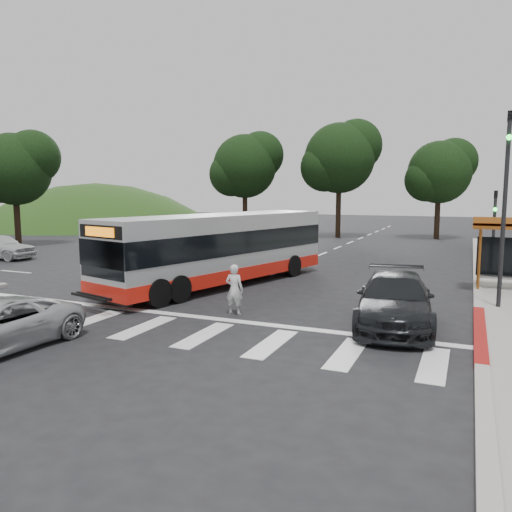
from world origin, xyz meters
The scene contains 14 objects.
ground centered at (0.00, 0.00, 0.00)m, with size 140.00×140.00×0.00m, color black.
curb_east centered at (9.00, 8.00, 0.07)m, with size 0.30×40.00×0.15m, color #9E9991.
curb_east_red centered at (9.00, -2.00, 0.08)m, with size 0.32×6.00×0.15m, color maroon.
hillside_nw centered at (-32.00, 30.00, 0.00)m, with size 44.00×44.00×10.00m, color #1E3A12.
crosswalk_ladder centered at (0.00, -5.00, 0.01)m, with size 18.00×2.60×0.01m, color silver.
traffic_signal_ne_tall centered at (9.60, 1.49, 3.88)m, with size 0.18×0.37×6.50m.
traffic_signal_ne_short centered at (9.60, 8.49, 2.48)m, with size 0.18×0.37×4.00m.
tree_north_a centered at (-1.92, 26.07, 6.92)m, with size 6.60×6.15×10.17m.
tree_north_b centered at (6.07, 28.06, 5.66)m, with size 5.72×5.33×8.43m.
tree_north_c centered at (-9.92, 24.06, 6.29)m, with size 6.16×5.74×9.30m.
tree_west_a centered at (-21.93, 10.06, 5.66)m, with size 5.72×5.33×8.43m.
transit_bus centered at (-1.05, 1.88, 1.50)m, with size 2.51×11.60×3.00m, color #ABADAF, non-canonical shape.
pedestrian centered at (1.73, -2.50, 0.82)m, with size 0.59×0.39×1.63m, color silver.
dark_sedan centered at (6.67, -1.86, 0.76)m, with size 2.14×5.25×1.52m, color black.
Camera 1 is at (8.61, -16.71, 3.92)m, focal length 35.00 mm.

